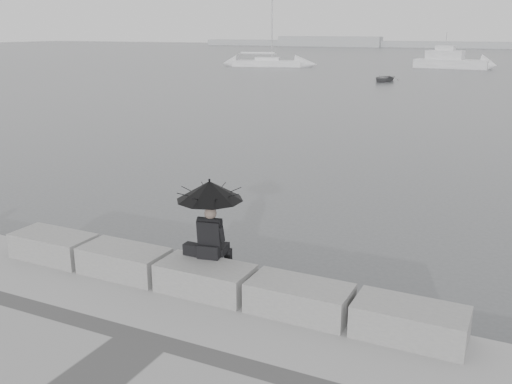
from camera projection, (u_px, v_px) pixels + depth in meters
The scene contains 12 objects.
ground at pixel (219, 308), 10.18m from camera, with size 360.00×360.00×0.00m, color #45484A.
stone_block_far_left at pixel (54, 246), 11.01m from camera, with size 1.60×0.80×0.50m, color slate.
stone_block_left at pixel (124, 261), 10.30m from camera, with size 1.60×0.80×0.50m, color slate.
stone_block_centre at pixel (205, 279), 9.58m from camera, with size 1.60×0.80×0.50m, color slate.
stone_block_right at pixel (299, 299), 8.87m from camera, with size 1.60×0.80×0.50m, color slate.
stone_block_far_right at pixel (410, 322), 8.15m from camera, with size 1.60×0.80×0.50m, color slate.
seated_person at pixel (209, 201), 9.59m from camera, with size 1.14×1.14×1.39m.
bag at pixel (193, 249), 9.91m from camera, with size 0.31×0.18×0.20m, color black.
distant_landmass at pixel (487, 45), 146.96m from camera, with size 180.00×8.00×2.80m.
sailboat_left at pixel (268, 63), 75.76m from camera, with size 9.43×4.62×12.90m.
motor_cruiser at pixel (452, 61), 72.14m from camera, with size 9.24×3.60×4.50m.
dinghy at pixel (384, 78), 54.02m from camera, with size 3.35×1.42×0.57m, color slate.
Camera 1 is at (4.62, -8.00, 4.79)m, focal length 40.00 mm.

